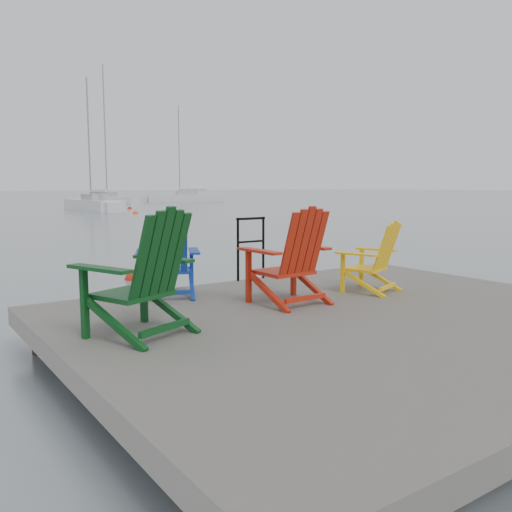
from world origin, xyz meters
TOP-DOWN VIEW (x-y plane):
  - ground at (0.00, 0.00)m, footprint 400.00×400.00m
  - dock at (0.00, 0.00)m, footprint 6.00×5.00m
  - handrail at (0.25, 2.45)m, footprint 0.48×0.04m
  - chair_green at (-2.20, 0.54)m, footprint 1.09×1.04m
  - chair_blue at (-1.27, 1.99)m, footprint 0.93×0.89m
  - chair_red at (-0.29, 0.83)m, footprint 0.89×0.83m
  - chair_yellow at (1.01, 0.79)m, footprint 0.85×0.81m
  - sailboat_near at (8.83, 35.81)m, footprint 2.33×7.16m
  - sailboat_mid at (13.58, 46.71)m, footprint 7.62×9.52m
  - sailboat_far at (24.73, 52.36)m, footprint 8.23×4.66m
  - buoy_a at (-0.03, 6.13)m, footprint 0.41×0.41m
  - buoy_c at (9.85, 30.30)m, footprint 0.37×0.37m
  - buoy_d at (12.32, 37.55)m, footprint 0.34×0.34m

SIDE VIEW (x-z plane):
  - ground at x=0.00m, z-range 0.00..0.00m
  - buoy_a at x=-0.03m, z-range -0.20..0.20m
  - buoy_c at x=9.85m, z-range -0.18..0.18m
  - buoy_d at x=12.32m, z-range -0.17..0.17m
  - dock at x=0.00m, z-range -0.35..1.05m
  - sailboat_mid at x=13.58m, z-range -6.32..7.03m
  - sailboat_far at x=24.73m, z-range -5.19..5.91m
  - sailboat_near at x=8.83m, z-range -4.60..5.31m
  - chair_yellow at x=1.01m, z-range 0.50..1.39m
  - chair_blue at x=-1.27m, z-range 0.50..1.46m
  - handrail at x=0.25m, z-range 0.59..1.49m
  - chair_red at x=-0.29m, z-range 0.50..1.60m
  - chair_green at x=-2.20m, z-range 0.50..1.64m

